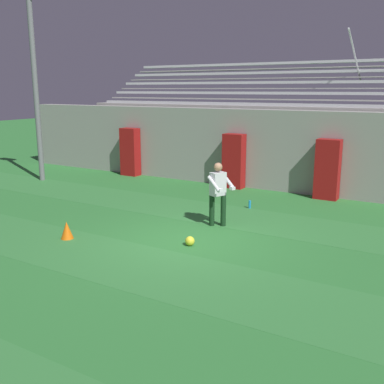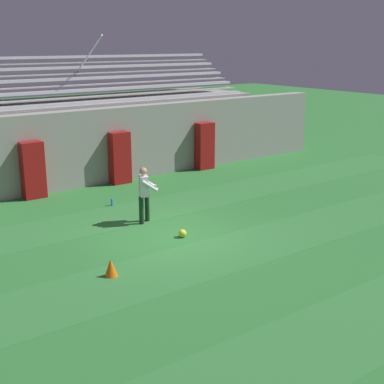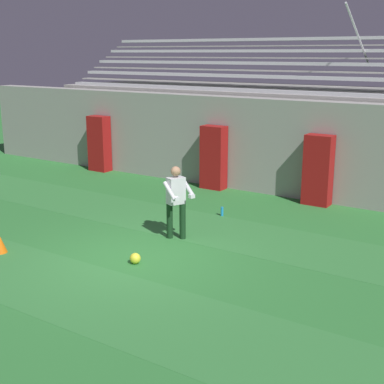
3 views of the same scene
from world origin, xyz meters
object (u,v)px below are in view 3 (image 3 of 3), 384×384
object	(u,v)px
soccer_ball	(135,258)
padding_pillar_gate_right	(318,170)
padding_pillar_far_left	(99,144)
padding_pillar_gate_left	(214,158)
goalkeeper	(176,198)
water_bottle	(222,211)

from	to	relation	value
soccer_ball	padding_pillar_gate_right	bearing A→B (deg)	76.45
padding_pillar_far_left	padding_pillar_gate_right	bearing A→B (deg)	0.00
padding_pillar_gate_left	padding_pillar_gate_right	distance (m)	3.34
padding_pillar_gate_left	goalkeeper	distance (m)	4.76
padding_pillar_far_left	water_bottle	bearing A→B (deg)	-20.36
padding_pillar_gate_right	water_bottle	world-z (taller)	padding_pillar_gate_right
padding_pillar_gate_left	goalkeeper	size ratio (longest dim) A/B	1.17
padding_pillar_far_left	soccer_ball	size ratio (longest dim) A/B	8.84
padding_pillar_gate_left	padding_pillar_gate_right	world-z (taller)	same
padding_pillar_gate_left	water_bottle	xyz separation A→B (m)	(1.69, -2.38, -0.85)
padding_pillar_gate_right	water_bottle	distance (m)	3.02
padding_pillar_gate_left	padding_pillar_far_left	xyz separation A→B (m)	(-4.72, 0.00, 0.00)
padding_pillar_far_left	goalkeeper	xyz separation A→B (m)	(6.42, -4.44, -0.02)
padding_pillar_gate_right	soccer_ball	distance (m)	6.36
goalkeeper	water_bottle	distance (m)	2.22
padding_pillar_gate_right	goalkeeper	size ratio (longest dim) A/B	1.17
padding_pillar_far_left	water_bottle	world-z (taller)	padding_pillar_far_left
soccer_ball	padding_pillar_far_left	bearing A→B (deg)	137.05
padding_pillar_gate_right	soccer_ball	bearing A→B (deg)	-103.55
padding_pillar_gate_left	padding_pillar_far_left	distance (m)	4.72
padding_pillar_gate_right	padding_pillar_far_left	world-z (taller)	same
padding_pillar_gate_right	soccer_ball	xyz separation A→B (m)	(-1.48, -6.13, -0.86)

